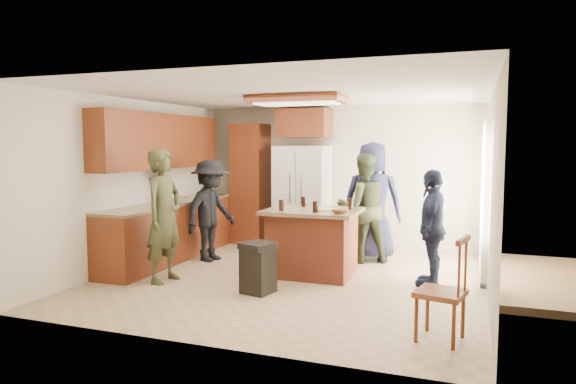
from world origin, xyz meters
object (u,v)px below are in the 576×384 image
(person_front_left, at_px, (164,216))
(person_side_right, at_px, (432,228))
(person_behind_right, at_px, (372,201))
(spindle_chair, at_px, (443,293))
(person_counter, at_px, (211,210))
(refrigerator, at_px, (302,197))
(person_behind_left, at_px, (363,208))
(trash_bin, at_px, (258,267))
(kitchen_island, at_px, (312,242))

(person_front_left, height_order, person_side_right, person_front_left)
(person_behind_right, bearing_deg, spindle_chair, 102.29)
(person_side_right, height_order, person_counter, person_counter)
(person_counter, bearing_deg, refrigerator, -21.33)
(person_behind_right, distance_m, person_side_right, 1.59)
(refrigerator, bearing_deg, person_side_right, -37.81)
(person_front_left, xyz_separation_m, person_behind_left, (2.25, 2.05, -0.04))
(refrigerator, bearing_deg, person_front_left, -109.29)
(person_side_right, height_order, trash_bin, person_side_right)
(person_behind_left, xyz_separation_m, person_counter, (-2.26, -0.74, -0.05))
(refrigerator, bearing_deg, spindle_chair, -55.21)
(refrigerator, xyz_separation_m, spindle_chair, (2.61, -3.76, -0.45))
(person_side_right, bearing_deg, person_front_left, -69.48)
(person_counter, distance_m, kitchen_island, 1.83)
(person_front_left, bearing_deg, kitchen_island, -56.49)
(person_side_right, distance_m, refrigerator, 3.00)
(refrigerator, bearing_deg, person_behind_right, -24.36)
(person_front_left, bearing_deg, person_behind_left, -43.54)
(person_side_right, bearing_deg, kitchen_island, -85.55)
(person_side_right, xyz_separation_m, refrigerator, (-2.37, 1.84, 0.14))
(kitchen_island, xyz_separation_m, spindle_chair, (1.85, -1.90, -0.02))
(kitchen_island, bearing_deg, person_counter, 169.67)
(trash_bin, height_order, spindle_chair, spindle_chair)
(refrigerator, relative_size, spindle_chair, 1.81)
(person_behind_right, xyz_separation_m, person_counter, (-2.37, -0.92, -0.14))
(trash_bin, bearing_deg, person_counter, 135.33)
(person_behind_right, xyz_separation_m, kitchen_island, (-0.60, -1.24, -0.46))
(person_counter, distance_m, refrigerator, 1.84)
(person_side_right, distance_m, person_counter, 3.39)
(person_side_right, relative_size, spindle_chair, 1.52)
(person_front_left, bearing_deg, person_behind_right, -42.54)
(person_front_left, height_order, person_behind_left, person_front_left)
(person_behind_right, relative_size, spindle_chair, 1.88)
(refrigerator, height_order, trash_bin, refrigerator)
(person_behind_left, distance_m, person_side_right, 1.53)
(person_front_left, bearing_deg, spindle_chair, -100.16)
(person_counter, xyz_separation_m, trash_bin, (1.39, -1.38, -0.48))
(kitchen_island, relative_size, spindle_chair, 1.29)
(person_behind_left, distance_m, person_behind_right, 0.22)
(person_behind_left, height_order, person_side_right, person_behind_left)
(kitchen_island, relative_size, trash_bin, 2.03)
(person_front_left, distance_m, person_behind_right, 3.24)
(person_counter, distance_m, trash_bin, 2.02)
(person_front_left, height_order, trash_bin, person_front_left)
(spindle_chair, bearing_deg, refrigerator, 124.79)
(person_behind_left, bearing_deg, person_behind_right, -147.91)
(person_side_right, bearing_deg, refrigerator, -123.97)
(person_front_left, relative_size, spindle_chair, 1.78)
(refrigerator, height_order, kitchen_island, refrigerator)
(person_behind_left, height_order, trash_bin, person_behind_left)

